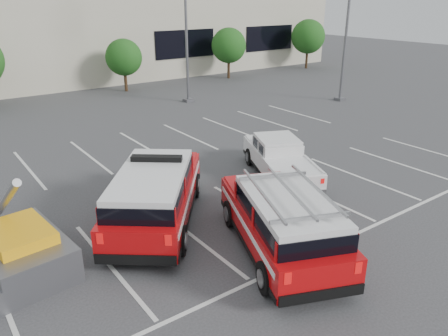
# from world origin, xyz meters

# --- Properties ---
(ground) EXTENTS (120.00, 120.00, 0.00)m
(ground) POSITION_xyz_m (0.00, 0.00, 0.00)
(ground) COLOR #363638
(ground) RESTS_ON ground
(stall_markings) EXTENTS (23.00, 15.00, 0.01)m
(stall_markings) POSITION_xyz_m (0.00, 4.50, 0.01)
(stall_markings) COLOR silver
(stall_markings) RESTS_ON ground
(convention_building) EXTENTS (60.00, 16.99, 13.20)m
(convention_building) POSITION_xyz_m (0.18, 31.86, 4.72)
(convention_building) COLOR beige
(convention_building) RESTS_ON ground
(tree_mid_right) EXTENTS (2.77, 2.77, 3.99)m
(tree_mid_right) POSITION_xyz_m (5.09, 22.05, 2.50)
(tree_mid_right) COLOR #3F2B19
(tree_mid_right) RESTS_ON ground
(tree_right) EXTENTS (3.07, 3.07, 4.42)m
(tree_right) POSITION_xyz_m (15.09, 22.05, 2.77)
(tree_right) COLOR #3F2B19
(tree_right) RESTS_ON ground
(tree_far_right) EXTENTS (3.37, 3.37, 4.85)m
(tree_far_right) POSITION_xyz_m (25.09, 22.05, 3.04)
(tree_far_right) COLOR #3F2B19
(tree_far_right) RESTS_ON ground
(light_pole_mid) EXTENTS (0.90, 0.60, 10.24)m
(light_pole_mid) POSITION_xyz_m (7.00, 16.00, 5.19)
(light_pole_mid) COLOR #59595E
(light_pole_mid) RESTS_ON ground
(light_pole_right) EXTENTS (0.90, 0.60, 10.24)m
(light_pole_right) POSITION_xyz_m (16.00, 10.00, 5.19)
(light_pole_right) COLOR #59595E
(light_pole_right) RESTS_ON ground
(fire_chief_suv) EXTENTS (5.54, 6.17, 2.15)m
(fire_chief_suv) POSITION_xyz_m (-3.17, 1.47, 0.88)
(fire_chief_suv) COLOR #B1080B
(fire_chief_suv) RESTS_ON ground
(white_pickup) EXTENTS (3.76, 5.43, 1.58)m
(white_pickup) POSITION_xyz_m (2.74, 2.01, 0.63)
(white_pickup) COLOR silver
(white_pickup) RESTS_ON ground
(ladder_suv) EXTENTS (4.12, 5.94, 2.18)m
(ladder_suv) POSITION_xyz_m (-1.12, -2.23, 0.87)
(ladder_suv) COLOR #B1080B
(ladder_suv) RESTS_ON ground
(utility_rig) EXTENTS (2.92, 3.60, 2.89)m
(utility_rig) POSITION_xyz_m (-7.41, 1.14, 0.58)
(utility_rig) COLOR #59595E
(utility_rig) RESTS_ON ground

